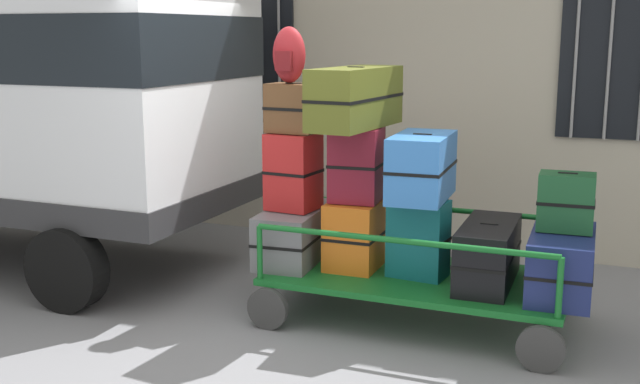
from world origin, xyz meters
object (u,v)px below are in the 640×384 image
at_px(suitcase_left_bottom, 296,234).
at_px(suitcase_center_middle, 422,167).
at_px(suitcase_center_bottom, 418,238).
at_px(suitcase_left_top, 294,108).
at_px(van, 7,92).
at_px(luggage_cart, 418,282).
at_px(backpack, 289,55).
at_px(suitcase_midright_bottom, 488,254).
at_px(suitcase_left_middle, 293,171).
at_px(suitcase_midleft_bottom, 355,235).
at_px(suitcase_midleft_middle, 356,164).
at_px(suitcase_right_bottom, 561,264).
at_px(suitcase_right_middle, 566,202).
at_px(suitcase_midleft_top, 356,98).

distance_m(suitcase_left_bottom, suitcase_center_middle, 1.25).
bearing_deg(suitcase_center_bottom, suitcase_left_top, 177.76).
bearing_deg(van, luggage_cart, -1.76).
bearing_deg(backpack, suitcase_midright_bottom, 1.17).
bearing_deg(suitcase_center_middle, suitcase_midright_bottom, -1.87).
relative_size(suitcase_left_middle, backpack, 1.43).
distance_m(suitcase_midleft_bottom, suitcase_midright_bottom, 1.07).
distance_m(suitcase_left_bottom, suitcase_midleft_middle, 0.82).
height_order(suitcase_center_middle, suitcase_midright_bottom, suitcase_center_middle).
height_order(van, suitcase_center_bottom, van).
distance_m(van, suitcase_midright_bottom, 4.82).
xyz_separation_m(suitcase_left_top, suitcase_right_bottom, (2.14, -0.05, -1.04)).
bearing_deg(suitcase_right_bottom, suitcase_left_middle, 179.11).
bearing_deg(van, suitcase_right_middle, -1.00).
height_order(suitcase_left_bottom, suitcase_midright_bottom, suitcase_midright_bottom).
height_order(suitcase_midleft_bottom, suitcase_midright_bottom, suitcase_midleft_bottom).
bearing_deg(suitcase_left_bottom, luggage_cart, -1.86).
height_order(suitcase_left_top, suitcase_midright_bottom, suitcase_left_top).
bearing_deg(suitcase_left_top, suitcase_midleft_top, -2.21).
distance_m(suitcase_center_bottom, suitcase_center_middle, 0.56).
bearing_deg(suitcase_left_top, suitcase_left_bottom, 90.00).
bearing_deg(suitcase_right_bottom, suitcase_midleft_top, 178.89).
distance_m(suitcase_left_middle, suitcase_left_top, 0.52).
height_order(suitcase_left_middle, suitcase_center_bottom, suitcase_left_middle).
xyz_separation_m(suitcase_midleft_middle, suitcase_right_middle, (1.60, 0.01, -0.17)).
xyz_separation_m(luggage_cart, suitcase_left_bottom, (-1.07, 0.03, 0.27)).
relative_size(suitcase_midleft_top, suitcase_center_bottom, 1.74).
distance_m(suitcase_left_middle, suitcase_midleft_top, 0.82).
height_order(van, suitcase_right_bottom, van).
bearing_deg(suitcase_midleft_middle, suitcase_left_top, -178.49).
bearing_deg(suitcase_midright_bottom, luggage_cart, -179.81).
distance_m(van, suitcase_left_bottom, 3.28).
height_order(luggage_cart, suitcase_right_middle, suitcase_right_middle).
bearing_deg(suitcase_midleft_top, van, 177.92).
height_order(suitcase_left_bottom, suitcase_center_middle, suitcase_center_middle).
relative_size(suitcase_center_middle, suitcase_right_bottom, 0.87).
bearing_deg(suitcase_right_middle, suitcase_left_top, -179.46).
bearing_deg(suitcase_left_middle, suitcase_center_bottom, -1.25).
bearing_deg(suitcase_midleft_top, suitcase_center_middle, 2.51).
distance_m(suitcase_midleft_middle, suitcase_midright_bottom, 1.23).
bearing_deg(suitcase_midleft_bottom, suitcase_midleft_middle, 90.00).
xyz_separation_m(suitcase_center_bottom, suitcase_right_bottom, (1.07, -0.01, -0.08)).
bearing_deg(suitcase_center_bottom, suitcase_right_middle, 3.32).
bearing_deg(suitcase_left_middle, suitcase_midright_bottom, 0.14).
height_order(suitcase_center_middle, suitcase_right_middle, suitcase_center_middle).
height_order(suitcase_center_bottom, backpack, backpack).
height_order(luggage_cart, suitcase_midright_bottom, suitcase_midright_bottom).
height_order(suitcase_right_bottom, backpack, backpack).
height_order(suitcase_midleft_middle, suitcase_right_bottom, suitcase_midleft_middle).
distance_m(suitcase_right_bottom, backpack, 2.61).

